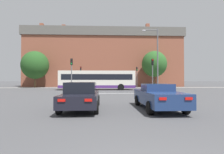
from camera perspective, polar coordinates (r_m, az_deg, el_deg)
stop_line_strip at (r=21.11m, az=0.00°, el=-5.38°), size 8.31×0.30×0.01m
far_pavement at (r=36.80m, az=-1.03°, el=-3.48°), size 69.24×2.50×0.01m
brick_civic_building at (r=48.11m, az=-2.56°, el=5.67°), size 38.90×14.60×16.33m
car_saloon_left at (r=9.89m, az=-9.99°, el=-6.03°), size 2.03×4.58×1.50m
car_roadster_right at (r=10.13m, az=14.76°, el=-6.12°), size 2.01×4.76×1.41m
bus_crossing_lead at (r=28.54m, az=-4.81°, el=-0.88°), size 12.12×2.65×3.10m
traffic_light_near_right at (r=23.10m, az=13.11°, el=2.25°), size 0.26×0.31×4.35m
traffic_light_far_left at (r=36.25m, az=-10.17°, el=1.12°), size 0.26×0.31×4.37m
traffic_light_near_left at (r=22.39m, az=-13.08°, el=2.29°), size 0.26×0.31×4.31m
traffic_light_far_right at (r=36.63m, az=8.13°, el=1.07°), size 0.26×0.31×4.35m
street_lamp_junction at (r=22.39m, az=13.90°, el=7.20°), size 2.06×0.36×7.96m
pedestrian_waiting at (r=37.59m, az=-2.21°, el=-1.75°), size 0.27×0.41×1.85m
pedestrian_walking_east at (r=38.25m, az=-15.77°, el=-1.85°), size 0.44×0.43×1.71m
pedestrian_walking_west at (r=35.93m, az=-0.24°, el=-1.94°), size 0.29×0.43×1.72m
tree_by_building at (r=39.83m, az=13.63°, el=4.16°), size 5.47×5.47×8.04m
tree_kerbside at (r=40.44m, az=-23.81°, el=3.59°), size 5.62×5.62×7.73m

